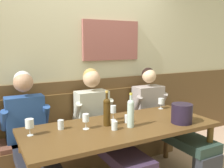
# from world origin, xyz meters

# --- Properties ---
(room_wall_back) EXTENTS (6.80, 0.12, 2.80)m
(room_wall_back) POSITION_xyz_m (0.00, 1.09, 1.40)
(room_wall_back) COLOR beige
(room_wall_back) RESTS_ON ground
(wood_wainscot_panel) EXTENTS (6.80, 0.03, 1.10)m
(wood_wainscot_panel) POSITION_xyz_m (0.00, 1.04, 0.55)
(wood_wainscot_panel) COLOR brown
(wood_wainscot_panel) RESTS_ON ground
(wall_bench) EXTENTS (2.33, 0.42, 0.94)m
(wall_bench) POSITION_xyz_m (0.00, 0.83, 0.28)
(wall_bench) COLOR brown
(wall_bench) RESTS_ON ground
(dining_table) EXTENTS (2.03, 0.86, 0.73)m
(dining_table) POSITION_xyz_m (0.00, 0.14, 0.65)
(dining_table) COLOR #54381B
(dining_table) RESTS_ON ground
(person_center_right_seat) EXTENTS (0.52, 1.28, 1.28)m
(person_center_right_seat) POSITION_xyz_m (-0.85, 0.44, 0.62)
(person_center_right_seat) COLOR #32263D
(person_center_right_seat) RESTS_ON ground
(person_left_seat) EXTENTS (0.51, 1.29, 1.27)m
(person_left_seat) POSITION_xyz_m (-0.04, 0.47, 0.63)
(person_left_seat) COLOR #2D3532
(person_left_seat) RESTS_ON ground
(person_right_seat) EXTENTS (0.53, 1.28, 1.24)m
(person_right_seat) POSITION_xyz_m (0.85, 0.45, 0.60)
(person_right_seat) COLOR #2A2D32
(person_right_seat) RESTS_ON ground
(ice_bucket) EXTENTS (0.23, 0.23, 0.21)m
(ice_bucket) POSITION_xyz_m (0.62, -0.10, 0.83)
(ice_bucket) COLOR black
(ice_bucket) RESTS_ON dining_table
(wine_bottle_clear_water) EXTENTS (0.07, 0.07, 0.36)m
(wine_bottle_clear_water) POSITION_xyz_m (0.06, 0.05, 0.88)
(wine_bottle_clear_water) COLOR #AEC7BE
(wine_bottle_clear_water) RESTS_ON dining_table
(wine_bottle_green_tall) EXTENTS (0.07, 0.07, 0.37)m
(wine_bottle_green_tall) POSITION_xyz_m (-0.13, 0.20, 0.88)
(wine_bottle_green_tall) COLOR #3C270C
(wine_bottle_green_tall) RESTS_ON dining_table
(wine_glass_left_end) EXTENTS (0.08, 0.08, 0.16)m
(wine_glass_left_end) POSITION_xyz_m (-0.89, 0.29, 0.84)
(wine_glass_left_end) COLOR silver
(wine_glass_left_end) RESTS_ON dining_table
(wine_glass_right_end) EXTENTS (0.07, 0.07, 0.14)m
(wine_glass_right_end) POSITION_xyz_m (0.80, 0.47, 0.83)
(wine_glass_right_end) COLOR silver
(wine_glass_right_end) RESTS_ON dining_table
(wine_glass_mid_left) EXTENTS (0.07, 0.07, 0.16)m
(wine_glass_mid_left) POSITION_xyz_m (-0.36, 0.21, 0.83)
(wine_glass_mid_left) COLOR silver
(wine_glass_mid_left) RESTS_ON dining_table
(wine_glass_center_front) EXTENTS (0.06, 0.06, 0.17)m
(wine_glass_center_front) POSITION_xyz_m (0.02, 0.34, 0.84)
(wine_glass_center_front) COLOR silver
(wine_glass_center_front) RESTS_ON dining_table
(water_tumbler_center) EXTENTS (0.06, 0.06, 0.09)m
(water_tumbler_center) POSITION_xyz_m (0.11, 0.19, 0.77)
(water_tumbler_center) COLOR silver
(water_tumbler_center) RESTS_ON dining_table
(water_tumbler_left) EXTENTS (0.06, 0.06, 0.09)m
(water_tumbler_left) POSITION_xyz_m (-0.12, 0.05, 0.77)
(water_tumbler_left) COLOR silver
(water_tumbler_left) RESTS_ON dining_table
(water_tumbler_right) EXTENTS (0.06, 0.06, 0.10)m
(water_tumbler_right) POSITION_xyz_m (-0.59, 0.32, 0.77)
(water_tumbler_right) COLOR silver
(water_tumbler_right) RESTS_ON dining_table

